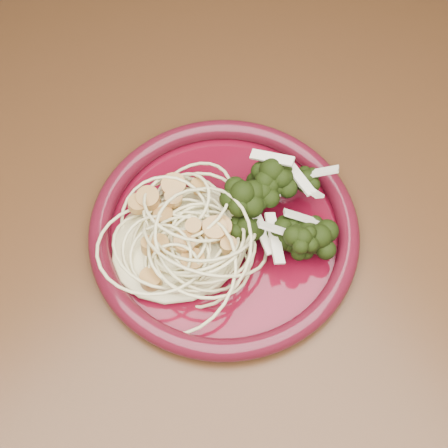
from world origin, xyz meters
name	(u,v)px	position (x,y,z in m)	size (l,w,h in m)	color
dining_table	(273,254)	(0.00, 0.00, 0.65)	(1.20, 0.80, 0.75)	#472814
dinner_plate	(224,230)	(-0.06, 0.01, 0.76)	(0.30, 0.30, 0.02)	#4F0715
spaghetti_pile	(180,238)	(-0.10, 0.02, 0.77)	(0.13, 0.11, 0.03)	beige
scallop_cluster	(178,220)	(-0.10, 0.02, 0.80)	(0.10, 0.10, 0.03)	#BE8C47
broccoli_pile	(276,205)	(-0.01, -0.01, 0.78)	(0.07, 0.12, 0.04)	black
onion_garnish	(279,188)	(-0.01, -0.01, 0.80)	(0.05, 0.08, 0.05)	beige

